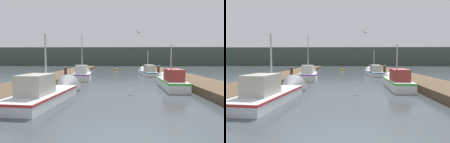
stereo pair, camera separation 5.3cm
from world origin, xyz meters
TOP-DOWN VIEW (x-y plane):
  - dock_left at (-6.24, 16.00)m, footprint 2.99×40.00m
  - dock_right at (6.24, 16.00)m, footprint 2.99×40.00m
  - distant_shore_ridge at (0.00, 56.88)m, footprint 120.00×16.00m
  - fishing_boat_0 at (-3.54, 5.28)m, footprint 2.31×6.29m
  - fishing_boat_1 at (3.83, 9.69)m, footprint 1.52×5.61m
  - fishing_boat_2 at (-3.61, 15.06)m, footprint 2.12×4.75m
  - fishing_boat_3 at (3.60, 19.91)m, footprint 1.81×6.02m
  - mooring_piling_0 at (-4.83, 13.23)m, footprint 0.29×0.29m
  - mooring_piling_1 at (4.63, 18.13)m, footprint 0.36×0.36m
  - channel_buoy at (-0.43, 28.76)m, footprint 0.52×0.52m
  - seagull_1 at (1.55, 9.58)m, footprint 0.50×0.44m

SIDE VIEW (x-z plane):
  - channel_buoy at x=-0.43m, z-range -0.36..0.66m
  - dock_left at x=-6.24m, z-range 0.00..0.46m
  - dock_right at x=6.24m, z-range 0.00..0.46m
  - fishing_boat_0 at x=-3.54m, z-range -1.56..2.37m
  - fishing_boat_3 at x=3.60m, z-range -1.34..2.18m
  - fishing_boat_2 at x=-3.61m, z-range -2.01..2.92m
  - fishing_boat_1 at x=3.83m, z-range -1.25..2.21m
  - mooring_piling_1 at x=4.63m, z-range 0.01..1.31m
  - mooring_piling_0 at x=-4.83m, z-range 0.01..1.33m
  - distant_shore_ridge at x=0.00m, z-range 0.00..4.97m
  - seagull_1 at x=1.55m, z-range 3.92..4.05m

